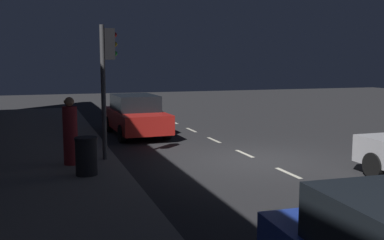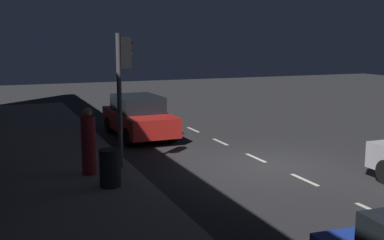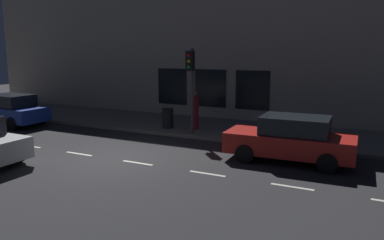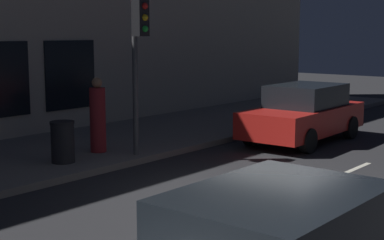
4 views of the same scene
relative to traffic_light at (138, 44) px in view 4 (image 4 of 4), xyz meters
The scene contains 7 objects.
ground_plane 5.13m from the traffic_light, 167.56° to the left, with size 60.00×60.00×0.00m, color #28282B.
sidewalk 3.48m from the traffic_light, 24.82° to the left, with size 4.50×32.00×0.15m.
lane_centre_line 5.05m from the traffic_light, behind, with size 0.12×27.20×0.01m.
traffic_light is the anchor object (origin of this frame).
parked_car_0 5.36m from the traffic_light, 110.37° to the right, with size 1.97×4.32×1.58m.
pedestrian_0 2.09m from the traffic_light, 18.08° to the left, with size 0.53×0.53×1.80m.
trash_bin 2.79m from the traffic_light, 64.18° to the left, with size 0.54×0.54×0.92m.
Camera 4 is at (-5.24, 8.63, 3.02)m, focal length 54.55 mm.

